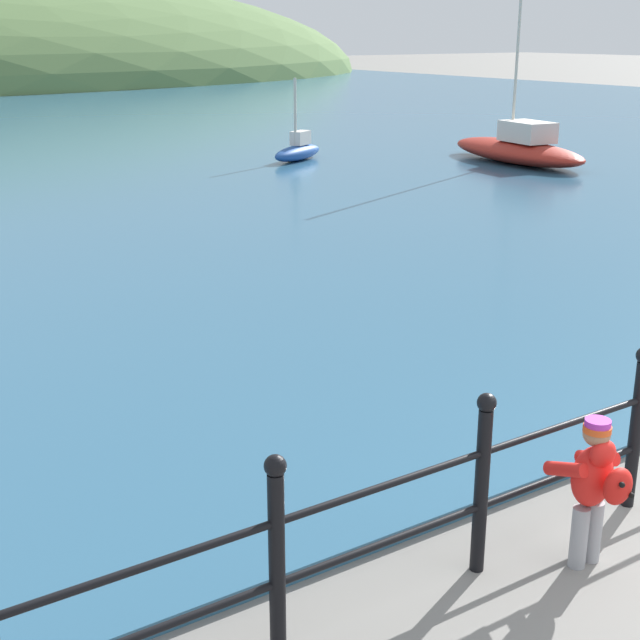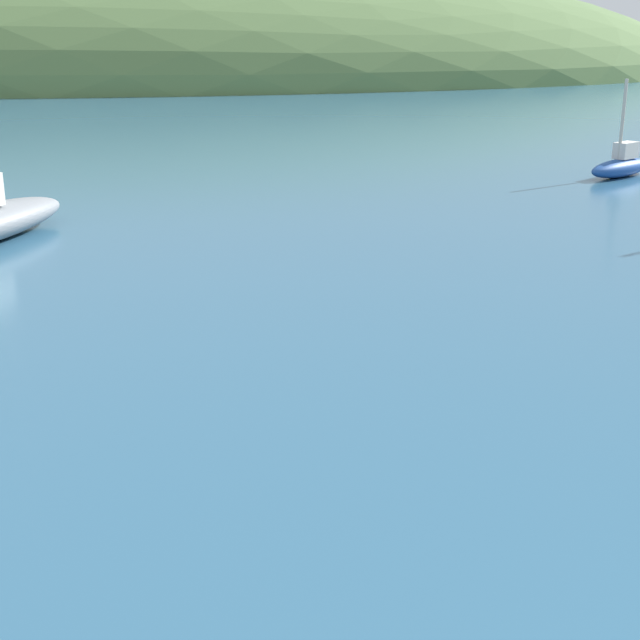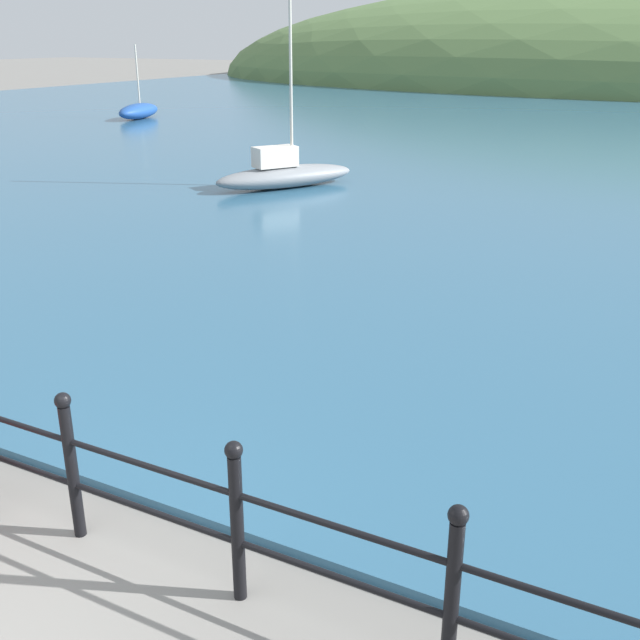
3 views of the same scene
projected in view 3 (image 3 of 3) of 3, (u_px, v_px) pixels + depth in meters
name	position (u px, v px, depth m)	size (l,w,h in m)	color
water	(625.00, 127.00, 30.84)	(80.00, 60.00, 0.10)	#2D5B7A
iron_railing	(71.00, 462.00, 5.52)	(8.91, 0.12, 1.21)	black
boat_far_left	(139.00, 111.00, 33.27)	(1.70, 3.23, 3.12)	#1E4793
boat_mid_harbor	(284.00, 173.00, 18.18)	(2.71, 3.63, 4.57)	gray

